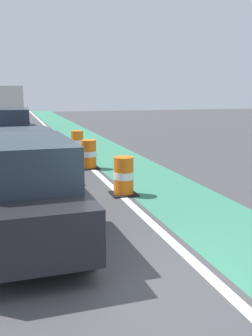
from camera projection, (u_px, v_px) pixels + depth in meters
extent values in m
plane|color=#424244|center=(156.00, 283.00, 6.09)|extent=(100.00, 100.00, 0.00)
cube|color=#387F60|center=(111.00, 155.00, 18.04)|extent=(2.50, 80.00, 0.01)
cube|color=silver|center=(79.00, 157.00, 17.62)|extent=(0.20, 80.00, 0.01)
cube|color=black|center=(28.00, 203.00, 7.60)|extent=(1.98, 4.65, 0.90)
cube|color=#232D38|center=(26.00, 160.00, 7.43)|extent=(1.70, 2.90, 0.80)
cylinder|color=black|center=(60.00, 202.00, 9.27)|extent=(0.30, 0.69, 0.68)
cylinder|color=black|center=(87.00, 247.00, 6.61)|extent=(0.30, 0.69, 0.68)
cube|color=maroon|center=(25.00, 157.00, 13.26)|extent=(2.02, 4.18, 0.72)
cube|color=#232D38|center=(25.00, 138.00, 12.90)|extent=(1.70, 1.79, 0.64)
cylinder|color=black|center=(45.00, 160.00, 14.77)|extent=(0.31, 0.69, 0.68)
cylinder|color=black|center=(2.00, 177.00, 11.89)|extent=(0.31, 0.69, 0.68)
cylinder|color=black|center=(56.00, 174.00, 12.42)|extent=(0.31, 0.69, 0.68)
cube|color=navy|center=(13.00, 134.00, 19.59)|extent=(1.95, 4.64, 0.90)
cube|color=#232D38|center=(12.00, 117.00, 19.43)|extent=(1.69, 2.89, 0.80)
cylinder|color=black|center=(29.00, 139.00, 21.24)|extent=(0.30, 0.69, 0.68)
cylinder|color=black|center=(31.00, 146.00, 18.54)|extent=(0.30, 0.69, 0.68)
cylinder|color=orange|center=(124.00, 186.00, 11.19)|extent=(0.56, 0.56, 0.42)
cylinder|color=white|center=(124.00, 175.00, 11.12)|extent=(0.57, 0.57, 0.21)
cylinder|color=orange|center=(124.00, 164.00, 11.06)|extent=(0.56, 0.56, 0.42)
cube|color=black|center=(124.00, 194.00, 11.23)|extent=(0.73, 0.73, 0.04)
cylinder|color=orange|center=(89.00, 162.00, 14.94)|extent=(0.56, 0.56, 0.42)
cylinder|color=white|center=(89.00, 154.00, 14.87)|extent=(0.57, 0.57, 0.21)
cylinder|color=orange|center=(89.00, 146.00, 14.81)|extent=(0.56, 0.56, 0.42)
cube|color=black|center=(89.00, 168.00, 14.98)|extent=(0.73, 0.73, 0.04)
cylinder|color=orange|center=(78.00, 149.00, 18.28)|extent=(0.56, 0.56, 0.42)
cylinder|color=white|center=(77.00, 142.00, 18.22)|extent=(0.57, 0.57, 0.21)
cylinder|color=orange|center=(77.00, 135.00, 18.16)|extent=(0.56, 0.56, 0.42)
cube|color=black|center=(78.00, 154.00, 18.33)|extent=(0.73, 0.73, 0.04)
cube|color=beige|center=(6.00, 103.00, 30.06)|extent=(2.49, 5.68, 2.50)
cube|color=silver|center=(4.00, 107.00, 33.73)|extent=(2.26, 1.98, 2.10)
cylinder|color=black|center=(17.00, 119.00, 34.07)|extent=(0.33, 0.97, 0.96)
cylinder|color=black|center=(22.00, 123.00, 29.38)|extent=(0.33, 0.97, 0.96)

